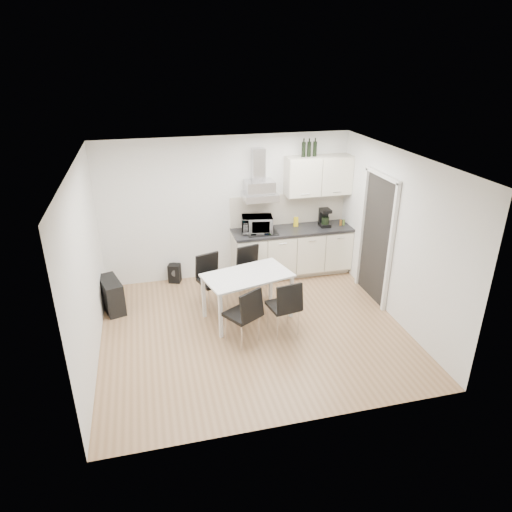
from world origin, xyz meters
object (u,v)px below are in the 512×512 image
at_px(chair_far_left, 213,282).
at_px(chair_far_right, 253,273).
at_px(kitchenette, 293,232).
at_px(chair_near_left, 242,315).
at_px(guitar_amp, 112,295).
at_px(chair_near_right, 283,306).
at_px(floor_speaker, 175,273).
at_px(dining_table, 247,280).

xyz_separation_m(chair_far_left, chair_far_right, (0.71, 0.15, 0.00)).
distance_m(kitchenette, chair_near_left, 2.47).
relative_size(chair_far_left, guitar_amp, 1.28).
bearing_deg(chair_near_right, chair_far_left, 121.14).
bearing_deg(floor_speaker, kitchenette, 14.88).
bearing_deg(chair_near_right, chair_far_right, 89.09).
xyz_separation_m(chair_near_left, floor_speaker, (-0.80, 2.16, -0.27)).
height_order(kitchenette, chair_far_left, kitchenette).
height_order(kitchenette, guitar_amp, kitchenette).
distance_m(kitchenette, chair_far_right, 1.25).
relative_size(chair_far_right, floor_speaker, 2.55).
bearing_deg(dining_table, floor_speaker, 109.81).
relative_size(chair_near_left, guitar_amp, 1.28).
bearing_deg(chair_near_left, dining_table, 39.64).
distance_m(chair_far_left, guitar_amp, 1.66).
bearing_deg(dining_table, kitchenette, 34.58).
xyz_separation_m(chair_far_left, floor_speaker, (-0.56, 1.03, -0.27)).
xyz_separation_m(dining_table, chair_far_left, (-0.47, 0.48, -0.22)).
xyz_separation_m(chair_far_left, chair_near_right, (0.89, -1.03, 0.00)).
xyz_separation_m(dining_table, guitar_amp, (-2.10, 0.76, -0.39)).
bearing_deg(kitchenette, chair_near_left, -125.25).
xyz_separation_m(chair_near_left, chair_near_right, (0.64, 0.09, 0.00)).
height_order(dining_table, floor_speaker, dining_table).
relative_size(dining_table, chair_far_left, 1.66).
bearing_deg(floor_speaker, chair_near_right, -35.90).
xyz_separation_m(chair_far_right, floor_speaker, (-1.27, 0.88, -0.27)).
bearing_deg(chair_near_left, chair_far_left, 71.29).
xyz_separation_m(chair_far_right, chair_near_left, (-0.47, -1.27, 0.00)).
relative_size(chair_far_left, chair_near_right, 1.00).
bearing_deg(chair_far_left, floor_speaker, -79.73).
xyz_separation_m(kitchenette, chair_far_right, (-0.94, -0.72, -0.39)).
height_order(kitchenette, chair_near_left, kitchenette).
xyz_separation_m(chair_far_left, guitar_amp, (-1.63, 0.27, -0.17)).
bearing_deg(dining_table, chair_near_right, -67.06).
bearing_deg(chair_far_left, chair_near_right, 112.56).
bearing_deg(dining_table, chair_far_right, 55.01).
bearing_deg(dining_table, chair_far_left, 119.85).
height_order(chair_far_right, floor_speaker, chair_far_right).
bearing_deg(kitchenette, guitar_amp, -169.69).
distance_m(dining_table, chair_far_left, 0.71).
xyz_separation_m(kitchenette, guitar_amp, (-3.28, -0.60, -0.56)).
xyz_separation_m(dining_table, chair_near_left, (-0.23, -0.64, -0.22)).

